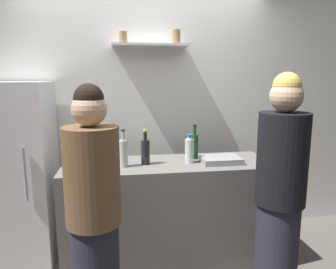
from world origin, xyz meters
The scene contains 12 objects.
back_wall_assembly centered at (0.00, 1.25, 1.30)m, with size 4.80×0.32×2.60m.
refrigerator centered at (-1.19, 0.85, 0.81)m, with size 0.65×0.68×1.63m.
counter centered at (0.16, 0.55, 0.47)m, with size 1.80×0.60×0.93m, color #66605B.
baking_pan centered at (0.62, 0.48, 0.96)m, with size 0.34×0.24×0.05m, color gray.
utensil_holder centered at (-0.62, 0.73, 1.00)m, with size 0.12×0.12×0.22m.
wine_bottle_pale_glass centered at (-0.22, 0.48, 1.06)m, with size 0.07×0.07×0.32m.
wine_bottle_amber_glass centered at (-0.47, 0.78, 1.07)m, with size 0.06×0.06×0.35m.
wine_bottle_green_glass centered at (0.42, 0.66, 1.05)m, with size 0.07×0.07×0.31m.
wine_bottle_dark_glass centered at (-0.04, 0.53, 1.05)m, with size 0.07×0.07×0.30m.
water_bottle_plastic centered at (0.34, 0.52, 1.05)m, with size 0.08×0.08×0.25m.
person_brown_jacket centered at (-0.42, -0.19, 0.81)m, with size 0.34×0.34×1.63m.
person_blonde centered at (0.84, -0.14, 0.84)m, with size 0.34×0.34×1.70m.
Camera 1 is at (-0.24, -2.08, 1.66)m, focal length 33.76 mm.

